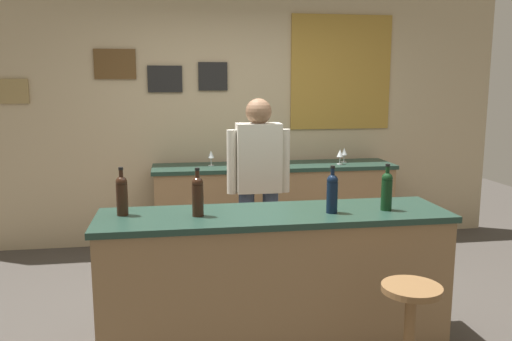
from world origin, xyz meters
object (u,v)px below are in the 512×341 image
(wine_bottle_a, at_px, (122,194))
(wine_bottle_c, at_px, (332,192))
(wine_glass_a, at_px, (211,155))
(bar_stool, at_px, (410,324))
(wine_glass_d, at_px, (344,152))
(bartender, at_px, (259,182))
(wine_bottle_b, at_px, (198,195))
(wine_glass_b, at_px, (270,154))
(wine_glass_c, at_px, (340,154))
(wine_bottle_d, at_px, (387,190))

(wine_bottle_a, xyz_separation_m, wine_bottle_c, (1.32, -0.15, 0.00))
(wine_bottle_c, distance_m, wine_glass_a, 2.24)
(bar_stool, xyz_separation_m, wine_glass_a, (-0.85, 2.83, 0.55))
(bar_stool, xyz_separation_m, wine_bottle_c, (-0.24, 0.67, 0.60))
(wine_glass_d, bearing_deg, bartender, -134.19)
(wine_bottle_a, height_order, wine_bottle_b, same)
(bar_stool, distance_m, wine_bottle_b, 1.44)
(wine_bottle_a, height_order, wine_glass_b, wine_bottle_a)
(wine_bottle_a, relative_size, wine_glass_d, 1.97)
(wine_bottle_b, distance_m, wine_bottle_c, 0.85)
(wine_bottle_a, xyz_separation_m, wine_bottle_b, (0.47, -0.10, 0.00))
(wine_glass_b, bearing_deg, wine_bottle_c, -89.87)
(bartender, bearing_deg, bar_stool, -71.81)
(wine_bottle_c, height_order, wine_glass_a, wine_bottle_c)
(wine_glass_a, relative_size, wine_glass_c, 1.00)
(bar_stool, relative_size, wine_glass_c, 4.39)
(wine_bottle_d, height_order, wine_glass_c, wine_bottle_d)
(bartender, height_order, wine_glass_c, bartender)
(wine_bottle_b, height_order, wine_bottle_d, same)
(wine_glass_a, relative_size, wine_glass_b, 1.00)
(wine_glass_a, bearing_deg, wine_bottle_a, -109.34)
(bar_stool, xyz_separation_m, wine_bottle_a, (-1.56, 0.82, 0.60))
(wine_bottle_c, relative_size, wine_glass_d, 1.97)
(wine_bottle_c, bearing_deg, wine_bottle_a, 173.58)
(bar_stool, bearing_deg, wine_bottle_d, 78.98)
(wine_bottle_a, bearing_deg, wine_bottle_b, -11.61)
(wine_glass_b, bearing_deg, wine_bottle_d, -79.85)
(bar_stool, height_order, wine_glass_d, wine_glass_d)
(wine_bottle_c, bearing_deg, bar_stool, -70.28)
(wine_bottle_c, bearing_deg, wine_glass_d, 69.46)
(bartender, distance_m, wine_glass_a, 1.20)
(wine_bottle_c, bearing_deg, wine_glass_c, 70.46)
(bar_stool, bearing_deg, wine_glass_d, 78.64)
(bar_stool, height_order, wine_bottle_c, wine_bottle_c)
(bartender, relative_size, wine_glass_b, 10.45)
(wine_bottle_b, relative_size, wine_glass_c, 1.97)
(wine_bottle_d, bearing_deg, wine_glass_b, 100.15)
(bar_stool, height_order, wine_bottle_b, wine_bottle_b)
(wine_glass_a, xyz_separation_m, wine_glass_c, (1.33, -0.13, 0.00))
(wine_glass_b, bearing_deg, bartender, -105.27)
(bartender, height_order, wine_bottle_d, bartender)
(wine_bottle_d, height_order, wine_glass_d, wine_bottle_d)
(wine_bottle_a, xyz_separation_m, wine_glass_d, (2.12, 2.00, -0.05))
(wine_bottle_d, xyz_separation_m, wine_glass_a, (-0.99, 2.15, -0.05))
(wine_bottle_c, xyz_separation_m, wine_glass_c, (0.72, 2.03, -0.05))
(wine_bottle_b, height_order, wine_glass_b, wine_bottle_b)
(wine_bottle_d, relative_size, wine_glass_b, 1.97)
(wine_glass_d, bearing_deg, wine_glass_a, 179.79)
(wine_glass_a, bearing_deg, wine_glass_d, -0.21)
(wine_glass_a, height_order, wine_glass_b, same)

